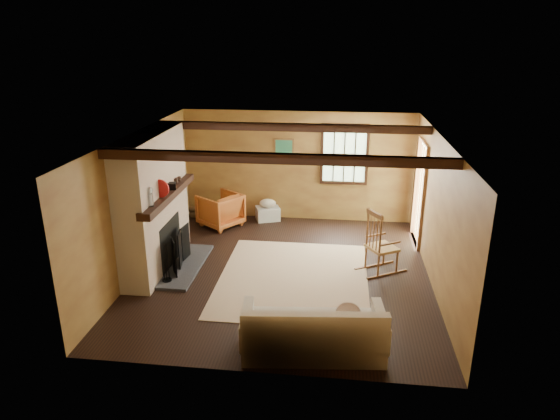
# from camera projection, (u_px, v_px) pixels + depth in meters

# --- Properties ---
(ground) EXTENTS (5.50, 5.50, 0.00)m
(ground) POSITION_uv_depth(u_px,v_px,m) (283.00, 272.00, 8.71)
(ground) COLOR black
(ground) RESTS_ON ground
(room_envelope) EXTENTS (5.02, 5.52, 2.44)m
(room_envelope) POSITION_uv_depth(u_px,v_px,m) (298.00, 179.00, 8.38)
(room_envelope) COLOR #A47D3A
(room_envelope) RESTS_ON ground
(fireplace) EXTENTS (1.02, 2.30, 2.40)m
(fireplace) POSITION_uv_depth(u_px,v_px,m) (155.00, 208.00, 8.60)
(fireplace) COLOR brown
(fireplace) RESTS_ON ground
(rug) EXTENTS (2.50, 3.00, 0.01)m
(rug) POSITION_uv_depth(u_px,v_px,m) (293.00, 278.00, 8.50)
(rug) COLOR #CFAD8A
(rug) RESTS_ON ground
(rocking_chair) EXTENTS (0.92, 0.79, 1.14)m
(rocking_chair) POSITION_uv_depth(u_px,v_px,m) (380.00, 246.00, 8.61)
(rocking_chair) COLOR tan
(rocking_chair) RESTS_ON ground
(sofa) EXTENTS (1.92, 1.00, 0.75)m
(sofa) POSITION_uv_depth(u_px,v_px,m) (314.00, 334.00, 6.45)
(sofa) COLOR beige
(sofa) RESTS_ON ground
(firewood_pile) EXTENTS (0.75, 0.14, 0.27)m
(firewood_pile) POSITION_uv_depth(u_px,v_px,m) (206.00, 212.00, 11.23)
(firewood_pile) COLOR brown
(firewood_pile) RESTS_ON ground
(laundry_basket) EXTENTS (0.60, 0.53, 0.30)m
(laundry_basket) POSITION_uv_depth(u_px,v_px,m) (268.00, 213.00, 11.12)
(laundry_basket) COLOR silver
(laundry_basket) RESTS_ON ground
(basket_pillow) EXTENTS (0.41, 0.35, 0.18)m
(basket_pillow) POSITION_uv_depth(u_px,v_px,m) (268.00, 203.00, 11.04)
(basket_pillow) COLOR beige
(basket_pillow) RESTS_ON laundry_basket
(armchair) EXTENTS (1.10, 1.09, 0.73)m
(armchair) POSITION_uv_depth(u_px,v_px,m) (220.00, 210.00, 10.71)
(armchair) COLOR #BF6026
(armchair) RESTS_ON ground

